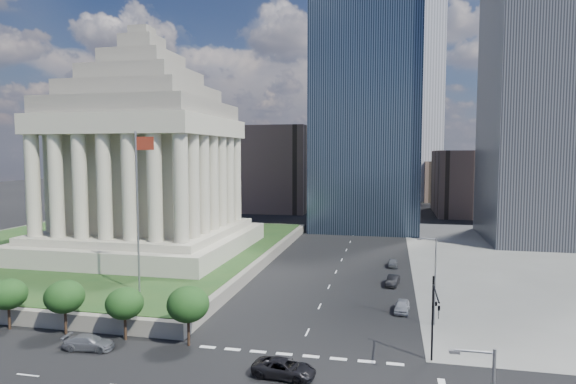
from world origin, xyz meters
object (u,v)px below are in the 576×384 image
(suv_grey, at_px, (89,342))
(parked_sedan_far, at_px, (393,263))
(traffic_signal_ne, at_px, (435,312))
(street_lamp_north, at_px, (434,276))
(war_memorial, at_px, (145,141))
(pickup_truck, at_px, (284,368))
(flagpole, at_px, (139,203))
(parked_sedan_mid, at_px, (393,281))
(parked_sedan_near, at_px, (402,306))

(suv_grey, relative_size, parked_sedan_far, 1.26)
(traffic_signal_ne, bearing_deg, street_lamp_north, 85.81)
(war_memorial, xyz_separation_m, pickup_truck, (33.84, -38.60, -20.63))
(war_memorial, xyz_separation_m, suv_grey, (13.86, -37.00, -20.69))
(suv_grey, height_order, parked_sedan_far, suv_grey)
(flagpole, bearing_deg, pickup_truck, -33.97)
(parked_sedan_mid, bearing_deg, parked_sedan_near, -75.83)
(traffic_signal_ne, distance_m, parked_sedan_mid, 27.60)
(parked_sedan_near, relative_size, parked_sedan_far, 1.08)
(street_lamp_north, bearing_deg, flagpole, -178.37)
(war_memorial, bearing_deg, parked_sedan_mid, -9.65)
(traffic_signal_ne, relative_size, parked_sedan_far, 2.04)
(flagpole, bearing_deg, parked_sedan_mid, 28.43)
(pickup_truck, height_order, parked_sedan_mid, pickup_truck)
(traffic_signal_ne, distance_m, street_lamp_north, 11.34)
(suv_grey, xyz_separation_m, parked_sedan_far, (29.14, 41.52, -0.05))
(pickup_truck, distance_m, suv_grey, 20.04)
(war_memorial, height_order, parked_sedan_far, war_memorial)
(parked_sedan_near, relative_size, parked_sedan_mid, 0.97)
(traffic_signal_ne, bearing_deg, suv_grey, -175.28)
(war_memorial, distance_m, parked_sedan_mid, 48.27)
(war_memorial, distance_m, parked_sedan_near, 52.26)
(war_memorial, bearing_deg, street_lamp_north, -25.92)
(flagpole, relative_size, parked_sedan_mid, 4.60)
(parked_sedan_mid, xyz_separation_m, parked_sedan_far, (0.00, 11.83, -0.05))
(pickup_truck, relative_size, parked_sedan_far, 1.41)
(war_memorial, distance_m, flagpole, 28.16)
(parked_sedan_far, bearing_deg, flagpole, -136.26)
(parked_sedan_near, distance_m, parked_sedan_far, 23.56)
(flagpole, relative_size, parked_sedan_far, 5.11)
(parked_sedan_near, bearing_deg, war_memorial, 162.41)
(street_lamp_north, height_order, pickup_truck, street_lamp_north)
(parked_sedan_far, bearing_deg, pickup_truck, -101.03)
(street_lamp_north, xyz_separation_m, parked_sedan_near, (-3.26, 3.99, -4.94))
(parked_sedan_near, xyz_separation_m, parked_sedan_mid, (-1.07, 11.70, -0.00))
(street_lamp_north, relative_size, pickup_truck, 1.81)
(street_lamp_north, relative_size, suv_grey, 2.03)
(parked_sedan_near, bearing_deg, pickup_truck, -111.85)
(parked_sedan_near, height_order, parked_sedan_far, parked_sedan_near)
(war_memorial, xyz_separation_m, parked_sedan_far, (43.00, 4.52, -20.73))
(suv_grey, height_order, parked_sedan_mid, parked_sedan_mid)
(suv_grey, height_order, parked_sedan_near, parked_sedan_near)
(war_memorial, xyz_separation_m, traffic_signal_ne, (46.50, -34.30, -16.15))
(flagpole, relative_size, street_lamp_north, 2.00)
(flagpole, relative_size, suv_grey, 4.07)
(war_memorial, relative_size, parked_sedan_far, 9.96)
(pickup_truck, bearing_deg, parked_sedan_mid, -10.30)
(war_memorial, height_order, pickup_truck, war_memorial)
(flagpole, distance_m, suv_grey, 18.05)
(street_lamp_north, bearing_deg, parked_sedan_mid, 105.42)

